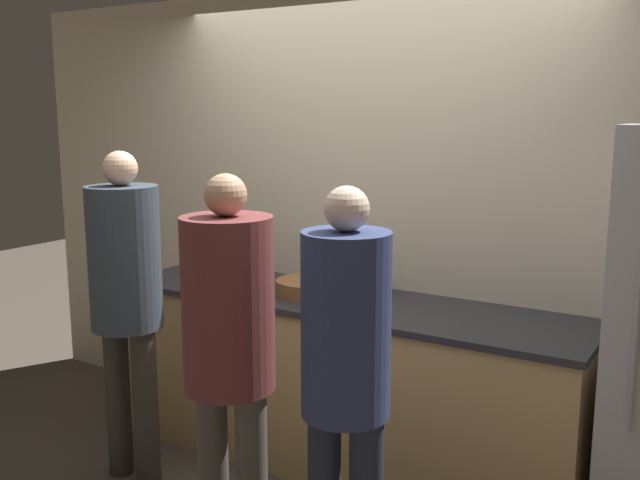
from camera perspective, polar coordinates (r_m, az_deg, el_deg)
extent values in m
cube|color=beige|center=(4.03, 4.31, 1.52)|extent=(5.20, 0.06, 2.60)
cube|color=tan|center=(3.96, 1.82, -11.42)|extent=(2.59, 0.69, 0.90)
cube|color=#28282D|center=(3.81, 1.86, -4.90)|extent=(2.62, 0.72, 0.03)
cylinder|color=#99999E|center=(2.97, 23.88, -8.06)|extent=(0.02, 0.02, 0.65)
cylinder|color=#38332D|center=(4.00, -15.83, -12.16)|extent=(0.13, 0.13, 0.83)
cylinder|color=#38332D|center=(3.86, -13.78, -12.87)|extent=(0.13, 0.13, 0.83)
cylinder|color=#333D47|center=(3.70, -15.37, -1.37)|extent=(0.36, 0.36, 0.72)
sphere|color=#DBAD89|center=(3.64, -15.71, 5.55)|extent=(0.17, 0.17, 0.17)
cylinder|color=#4C4742|center=(3.21, -8.52, -17.92)|extent=(0.13, 0.13, 0.80)
cylinder|color=brown|center=(2.87, -7.36, -5.09)|extent=(0.37, 0.37, 0.70)
sphere|color=tan|center=(2.78, -7.56, 3.60)|extent=(0.17, 0.17, 0.17)
cylinder|color=navy|center=(2.63, 2.09, -6.79)|extent=(0.33, 0.33, 0.69)
sphere|color=beige|center=(2.54, 2.15, 2.52)|extent=(0.17, 0.17, 0.17)
cylinder|color=brown|center=(3.86, -0.98, -3.80)|extent=(0.35, 0.35, 0.08)
ellipsoid|color=yellow|center=(3.82, -0.43, -2.99)|extent=(0.15, 0.12, 0.04)
cylinder|color=silver|center=(3.97, 2.76, -3.02)|extent=(0.10, 0.10, 0.13)
cylinder|color=#99754C|center=(3.96, 2.63, -1.82)|extent=(0.01, 0.04, 0.19)
cylinder|color=#99754C|center=(3.96, 2.92, -1.84)|extent=(0.03, 0.04, 0.19)
cylinder|color=#99754C|center=(3.95, 2.70, -1.87)|extent=(0.04, 0.01, 0.19)
cylinder|color=brown|center=(4.27, -5.77, -2.17)|extent=(0.08, 0.08, 0.13)
cylinder|color=brown|center=(4.25, -5.79, -1.08)|extent=(0.03, 0.03, 0.04)
cylinder|color=black|center=(4.25, -5.79, -0.73)|extent=(0.04, 0.04, 0.01)
cylinder|color=silver|center=(4.44, -9.77, -1.47)|extent=(0.07, 0.07, 0.17)
cylinder|color=silver|center=(4.42, -9.81, -0.02)|extent=(0.03, 0.03, 0.05)
cylinder|color=black|center=(4.41, -9.83, 0.46)|extent=(0.03, 0.03, 0.02)
cylinder|color=red|center=(4.06, -7.63, -2.77)|extent=(0.07, 0.07, 0.14)
cylinder|color=red|center=(4.04, -7.66, -1.51)|extent=(0.03, 0.03, 0.04)
cylinder|color=black|center=(4.03, -7.67, -1.10)|extent=(0.03, 0.03, 0.02)
cylinder|color=#28282D|center=(4.23, -10.14, -2.58)|extent=(0.07, 0.07, 0.10)
cylinder|color=beige|center=(3.81, 4.23, -3.88)|extent=(0.13, 0.13, 0.10)
sphere|color=#2D6B33|center=(3.78, 4.25, -2.16)|extent=(0.16, 0.16, 0.16)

